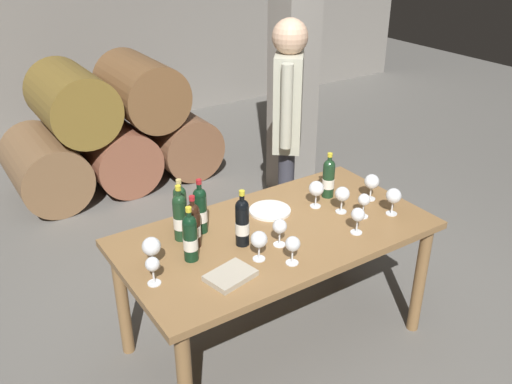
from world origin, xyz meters
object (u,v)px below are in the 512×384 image
at_px(wine_glass_9, 364,201).
at_px(wine_bottle_6, 190,237).
at_px(wine_bottle_2, 200,210).
at_px(wine_glass_6, 259,240).
at_px(dining_table, 276,245).
at_px(wine_glass_5, 358,216).
at_px(wine_bottle_4, 193,225).
at_px(wine_bottle_5, 180,206).
at_px(wine_glass_2, 151,247).
at_px(wine_glass_4, 153,265).
at_px(sommelier_presenting, 288,120).
at_px(wine_glass_8, 342,195).
at_px(wine_glass_10, 372,182).
at_px(wine_bottle_1, 180,216).
at_px(wine_glass_3, 280,227).
at_px(wine_glass_0, 316,189).
at_px(wine_bottle_0, 329,178).
at_px(serving_plate, 270,211).
at_px(wine_glass_7, 293,245).
at_px(tasting_notebook, 230,276).
at_px(wine_glass_1, 394,196).
at_px(wine_bottle_3, 242,222).

bearing_deg(wine_glass_9, wine_bottle_6, 171.43).
distance_m(wine_bottle_2, wine_glass_6, 0.41).
height_order(dining_table, wine_glass_5, wine_glass_5).
xyz_separation_m(wine_bottle_4, wine_bottle_5, (0.04, 0.22, -0.00)).
relative_size(wine_glass_2, wine_glass_4, 1.15).
height_order(dining_table, wine_bottle_2, wine_bottle_2).
height_order(dining_table, sommelier_presenting, sommelier_presenting).
height_order(wine_bottle_5, wine_glass_2, wine_bottle_5).
bearing_deg(dining_table, wine_glass_6, -142.55).
bearing_deg(wine_glass_8, wine_bottle_4, 170.43).
bearing_deg(wine_glass_10, wine_glass_2, 177.48).
bearing_deg(wine_bottle_1, wine_glass_2, -145.34).
bearing_deg(wine_bottle_2, wine_glass_4, -144.04).
distance_m(dining_table, wine_glass_3, 0.24).
distance_m(wine_bottle_1, wine_bottle_2, 0.12).
distance_m(wine_bottle_2, wine_glass_0, 0.70).
bearing_deg(wine_bottle_0, serving_plate, 175.45).
bearing_deg(wine_glass_4, wine_glass_5, -9.22).
bearing_deg(wine_bottle_4, serving_plate, 8.63).
xyz_separation_m(wine_glass_0, wine_glass_7, (-0.46, -0.39, -0.01)).
distance_m(wine_glass_9, tasting_notebook, 0.94).
bearing_deg(wine_glass_7, wine_glass_1, 6.25).
bearing_deg(wine_bottle_2, wine_bottle_4, -132.39).
distance_m(wine_glass_0, sommelier_presenting, 0.72).
distance_m(wine_glass_4, wine_glass_7, 0.67).
bearing_deg(wine_glass_8, wine_glass_3, -169.68).
bearing_deg(tasting_notebook, wine_glass_9, -6.71).
height_order(wine_bottle_4, wine_glass_1, wine_bottle_4).
height_order(wine_glass_0, wine_glass_9, wine_glass_0).
height_order(wine_bottle_0, wine_glass_8, wine_bottle_0).
relative_size(wine_glass_1, wine_glass_10, 0.99).
relative_size(wine_bottle_3, wine_glass_8, 1.96).
xyz_separation_m(wine_glass_6, serving_plate, (0.32, 0.37, -0.10)).
relative_size(wine_bottle_2, wine_bottle_4, 1.08).
height_order(wine_bottle_1, wine_glass_3, wine_bottle_1).
bearing_deg(wine_glass_1, sommelier_presenting, 92.29).
height_order(wine_glass_3, wine_glass_6, wine_glass_6).
bearing_deg(wine_bottle_2, wine_glass_8, -18.08).
relative_size(wine_glass_5, wine_glass_6, 0.94).
xyz_separation_m(wine_bottle_1, wine_glass_5, (0.81, -0.46, -0.03)).
distance_m(wine_bottle_3, wine_glass_4, 0.53).
xyz_separation_m(wine_bottle_3, wine_glass_8, (0.65, -0.02, -0.02)).
bearing_deg(wine_glass_7, sommelier_presenting, 55.00).
xyz_separation_m(serving_plate, sommelier_presenting, (0.53, 0.56, 0.28)).
distance_m(wine_bottle_3, wine_glass_7, 0.30).
height_order(wine_glass_5, tasting_notebook, wine_glass_5).
distance_m(dining_table, wine_bottle_1, 0.56).
distance_m(wine_bottle_2, wine_glass_10, 1.05).
xyz_separation_m(wine_bottle_2, wine_bottle_4, (-0.10, -0.11, -0.01)).
distance_m(dining_table, wine_glass_8, 0.48).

